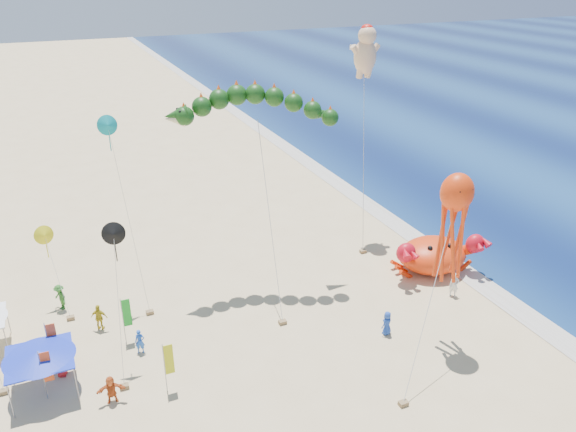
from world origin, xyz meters
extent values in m
plane|color=#D1B784|center=(0.00, 0.00, 0.00)|extent=(320.00, 320.00, 0.00)
plane|color=silver|center=(12.00, 0.00, 0.01)|extent=(320.00, 320.00, 0.00)
ellipsoid|color=red|center=(9.90, 1.51, 1.27)|extent=(5.92, 5.15, 2.54)
sphere|color=red|center=(7.06, 0.45, 2.40)|extent=(1.51, 1.51, 1.51)
sphere|color=black|center=(9.10, 0.62, 2.40)|extent=(0.39, 0.39, 0.39)
sphere|color=red|center=(12.74, 0.45, 2.40)|extent=(1.51, 1.51, 1.51)
sphere|color=black|center=(10.70, 0.62, 2.40)|extent=(0.39, 0.39, 0.39)
cone|color=#11390F|center=(-7.95, 5.75, 12.81)|extent=(1.60, 1.18, 1.31)
cylinder|color=#B2B2B2|center=(-3.04, 2.61, 6.16)|extent=(0.94, 6.32, 12.03)
cube|color=olive|center=(-3.49, -0.53, 0.12)|extent=(0.50, 0.35, 0.25)
ellipsoid|color=#EBBB8F|center=(8.35, 10.53, 14.95)|extent=(1.88, 1.55, 2.76)
sphere|color=#EBBB8F|center=(8.35, 10.36, 16.57)|extent=(1.45, 1.45, 1.45)
ellipsoid|color=red|center=(8.35, 10.44, 17.08)|extent=(0.94, 0.94, 0.65)
cylinder|color=#B2B2B2|center=(7.39, 8.25, 7.00)|extent=(1.97, 4.59, 13.71)
cube|color=olive|center=(6.43, 5.98, 0.12)|extent=(0.50, 0.35, 0.25)
ellipsoid|color=red|center=(5.10, -5.70, 9.90)|extent=(1.99, 1.79, 2.29)
cylinder|color=#B2B2B2|center=(2.33, -7.85, 4.69)|extent=(5.59, 4.35, 9.11)
cube|color=olive|center=(-0.43, -9.99, 0.12)|extent=(0.50, 0.35, 0.25)
cylinder|color=gray|center=(-19.64, -2.65, 1.10)|extent=(0.06, 0.06, 2.20)
cylinder|color=gray|center=(-16.42, -2.65, 1.10)|extent=(0.06, 0.06, 2.20)
cylinder|color=gray|center=(-19.64, 0.57, 1.10)|extent=(0.06, 0.06, 2.20)
cylinder|color=gray|center=(-16.42, 0.57, 1.10)|extent=(0.06, 0.06, 2.20)
cube|color=#152BBF|center=(-18.03, -1.04, 2.24)|extent=(3.46, 3.46, 0.08)
cone|color=#152BBF|center=(-18.03, -1.04, 2.48)|extent=(3.81, 3.81, 0.45)
cylinder|color=gray|center=(-19.93, 2.79, 1.10)|extent=(0.06, 0.06, 2.20)
cylinder|color=gray|center=(-19.93, 5.58, 1.10)|extent=(0.06, 0.06, 2.20)
cylinder|color=gray|center=(-11.86, -3.83, 1.60)|extent=(0.05, 0.05, 3.20)
cube|color=#BDC517|center=(-11.58, -3.83, 2.10)|extent=(0.50, 0.04, 1.90)
cylinder|color=gray|center=(-17.99, -1.83, 1.60)|extent=(0.05, 0.05, 3.20)
cube|color=#E04A1C|center=(-17.71, -1.83, 2.10)|extent=(0.50, 0.04, 1.90)
cylinder|color=gray|center=(-17.59, 0.74, 1.60)|extent=(0.05, 0.05, 3.20)
cube|color=#FB501B|center=(-17.31, 0.74, 2.10)|extent=(0.50, 0.04, 1.90)
cylinder|color=gray|center=(-13.27, 1.62, 1.60)|extent=(0.05, 0.05, 3.20)
cube|color=green|center=(-12.99, 1.62, 2.10)|extent=(0.50, 0.04, 1.90)
imported|color=silver|center=(-18.25, 0.91, 0.95)|extent=(1.04, 1.14, 1.89)
imported|color=#296622|center=(-16.73, 7.15, 0.93)|extent=(1.15, 1.38, 1.86)
imported|color=gold|center=(-14.55, 3.63, 0.91)|extent=(1.16, 0.88, 1.83)
imported|color=#AE1B21|center=(-17.12, -0.10, 0.88)|extent=(0.83, 1.00, 1.75)
imported|color=#C6541F|center=(-14.75, -3.45, 0.82)|extent=(1.57, 0.65, 1.64)
imported|color=silver|center=(9.01, -2.23, 0.90)|extent=(0.78, 0.73, 1.80)
imported|color=blue|center=(-12.59, 0.20, 0.79)|extent=(0.66, 0.52, 1.58)
imported|color=#1C40A6|center=(2.21, -4.17, 0.81)|extent=(0.92, 0.74, 1.62)
cone|color=black|center=(-13.21, 0.28, 8.16)|extent=(1.30, 0.51, 1.32)
cylinder|color=#B2B2B2|center=(-12.96, -1.22, 4.11)|extent=(0.55, 3.04, 7.93)
cube|color=olive|center=(-12.71, -2.72, 0.12)|extent=(0.50, 0.35, 0.25)
cone|color=#0D9097|center=(-12.08, 7.38, 12.39)|extent=(1.30, 0.51, 1.32)
cylinder|color=#B2B2B2|center=(-11.83, 5.88, 6.22)|extent=(0.55, 3.04, 12.15)
cube|color=olive|center=(-11.58, 4.38, 0.12)|extent=(0.50, 0.35, 0.25)
cone|color=yellow|center=(-16.99, 8.43, 5.12)|extent=(1.30, 0.51, 1.32)
cylinder|color=#B2B2B2|center=(-16.74, 6.93, 2.59)|extent=(0.55, 3.04, 4.89)
cube|color=olive|center=(-16.49, 5.43, 0.12)|extent=(0.50, 0.35, 0.25)
cube|color=olive|center=(-20.32, -0.53, 0.12)|extent=(0.50, 0.35, 0.25)
camera|label=1|loc=(-15.40, -28.88, 21.81)|focal=35.00mm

